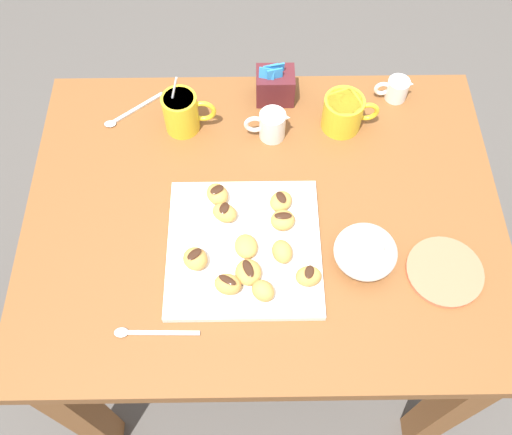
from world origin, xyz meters
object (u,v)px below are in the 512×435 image
(beignet_3, at_px, (246,246))
(beignet_4, at_px, (248,272))
(beignet_5, at_px, (281,201))
(beignet_8, at_px, (225,213))
(dining_table, at_px, (263,241))
(ice_cream_bowl, at_px, (366,250))
(beignet_1, at_px, (282,252))
(pastry_plate_square, at_px, (244,247))
(beignet_6, at_px, (217,194))
(beignet_10, at_px, (263,291))
(cream_pitcher_white, at_px, (272,124))
(saucer_coral_left, at_px, (445,272))
(beignet_7, at_px, (228,284))
(sugar_caddy, at_px, (275,85))
(chocolate_sauce_pitcher, at_px, (397,88))
(coffee_mug_yellow_left, at_px, (182,112))
(beignet_0, at_px, (309,276))
(beignet_9, at_px, (195,259))
(coffee_mug_yellow_right, at_px, (344,112))
(beignet_2, at_px, (283,220))

(beignet_3, bearing_deg, beignet_4, -86.11)
(beignet_5, bearing_deg, beignet_8, -166.38)
(dining_table, distance_m, ice_cream_bowl, 0.30)
(dining_table, relative_size, beignet_1, 20.32)
(beignet_5, bearing_deg, pastry_plate_square, -129.01)
(pastry_plate_square, distance_m, beignet_6, 0.13)
(beignet_5, xyz_separation_m, beignet_10, (-0.04, -0.20, 0.00))
(cream_pitcher_white, bearing_deg, beignet_4, -98.62)
(saucer_coral_left, bearing_deg, beignet_10, -172.37)
(pastry_plate_square, distance_m, beignet_7, 0.10)
(sugar_caddy, height_order, ice_cream_bowl, sugar_caddy)
(dining_table, height_order, chocolate_sauce_pitcher, chocolate_sauce_pitcher)
(coffee_mug_yellow_left, relative_size, beignet_0, 2.95)
(beignet_3, xyz_separation_m, beignet_4, (0.00, -0.06, 0.00))
(pastry_plate_square, relative_size, saucer_coral_left, 2.02)
(chocolate_sauce_pitcher, distance_m, beignet_1, 0.52)
(beignet_1, bearing_deg, beignet_5, 89.11)
(beignet_0, relative_size, beignet_3, 0.93)
(beignet_0, height_order, beignet_5, beignet_0)
(ice_cream_bowl, bearing_deg, coffee_mug_yellow_left, 137.44)
(sugar_caddy, distance_m, chocolate_sauce_pitcher, 0.29)
(dining_table, distance_m, beignet_9, 0.26)
(coffee_mug_yellow_right, bearing_deg, beignet_5, -123.59)
(dining_table, bearing_deg, beignet_4, -102.10)
(beignet_0, distance_m, beignet_4, 0.12)
(pastry_plate_square, xyz_separation_m, beignet_5, (0.08, 0.10, 0.02))
(beignet_1, height_order, beignet_9, beignet_9)
(beignet_9, bearing_deg, beignet_8, 62.13)
(sugar_caddy, xyz_separation_m, beignet_0, (0.05, -0.49, -0.01))
(beignet_0, relative_size, beignet_10, 1.08)
(pastry_plate_square, height_order, sugar_caddy, sugar_caddy)
(chocolate_sauce_pitcher, relative_size, beignet_4, 1.66)
(saucer_coral_left, xyz_separation_m, beignet_6, (-0.46, 0.17, 0.03))
(beignet_1, distance_m, beignet_3, 0.07)
(saucer_coral_left, height_order, beignet_1, beignet_1)
(saucer_coral_left, height_order, beignet_10, beignet_10)
(dining_table, distance_m, beignet_4, 0.24)
(cream_pitcher_white, bearing_deg, coffee_mug_yellow_left, 172.21)
(pastry_plate_square, bearing_deg, beignet_4, -82.80)
(sugar_caddy, bearing_deg, dining_table, -95.81)
(coffee_mug_yellow_left, height_order, beignet_5, coffee_mug_yellow_left)
(pastry_plate_square, xyz_separation_m, beignet_9, (-0.10, -0.04, 0.03))
(beignet_7, bearing_deg, beignet_9, 139.44)
(dining_table, distance_m, saucer_coral_left, 0.42)
(coffee_mug_yellow_right, xyz_separation_m, beignet_2, (-0.15, -0.28, -0.01))
(sugar_caddy, xyz_separation_m, beignet_5, (0.00, -0.32, -0.01))
(chocolate_sauce_pitcher, distance_m, beignet_9, 0.64)
(pastry_plate_square, height_order, beignet_1, beignet_1)
(ice_cream_bowl, bearing_deg, beignet_1, 179.15)
(dining_table, xyz_separation_m, beignet_6, (-0.10, 0.02, 0.17))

